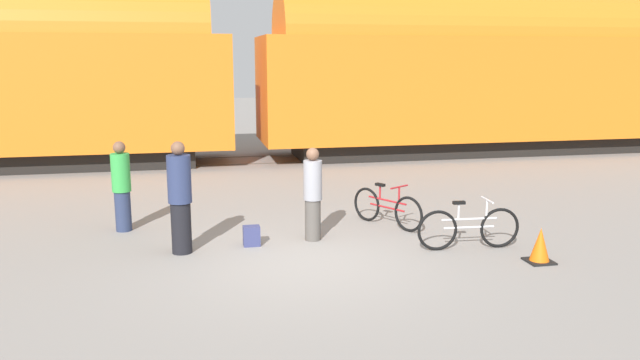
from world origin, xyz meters
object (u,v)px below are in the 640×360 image
(backpack, at_px, (252,236))
(traffic_cone, at_px, (540,246))
(bicycle_maroon, at_px, (387,208))
(person_in_navy, at_px, (180,198))
(bicycle_silver, at_px, (469,228))
(freight_train, at_px, (245,71))
(person_in_grey, at_px, (313,194))
(person_in_green, at_px, (122,186))

(backpack, relative_size, traffic_cone, 0.62)
(bicycle_maroon, relative_size, traffic_cone, 2.71)
(person_in_navy, height_order, traffic_cone, person_in_navy)
(bicycle_silver, height_order, backpack, bicycle_silver)
(bicycle_silver, distance_m, traffic_cone, 1.17)
(freight_train, relative_size, bicycle_maroon, 19.16)
(person_in_grey, bearing_deg, person_in_green, 15.47)
(bicycle_maroon, height_order, person_in_green, person_in_green)
(bicycle_maroon, xyz_separation_m, person_in_navy, (-3.76, -0.88, 0.56))
(bicycle_maroon, xyz_separation_m, person_in_grey, (-1.54, -0.60, 0.47))
(person_in_grey, bearing_deg, bicycle_maroon, -121.50)
(bicycle_silver, bearing_deg, traffic_cone, -47.47)
(person_in_green, distance_m, person_in_grey, 3.52)
(person_in_green, height_order, backpack, person_in_green)
(person_in_grey, bearing_deg, backpack, 43.42)
(freight_train, relative_size, backpack, 83.95)
(bicycle_maroon, height_order, person_in_navy, person_in_navy)
(bicycle_maroon, xyz_separation_m, person_in_green, (-4.82, 0.69, 0.48))
(person_in_green, relative_size, backpack, 4.86)
(person_in_navy, bearing_deg, bicycle_silver, 50.53)
(person_in_grey, bearing_deg, traffic_cone, -173.62)
(traffic_cone, bearing_deg, person_in_navy, 163.27)
(freight_train, distance_m, traffic_cone, 11.50)
(bicycle_silver, relative_size, person_in_green, 1.06)
(bicycle_silver, bearing_deg, bicycle_maroon, 118.05)
(freight_train, bearing_deg, person_in_grey, -87.88)
(backpack, height_order, traffic_cone, traffic_cone)
(bicycle_maroon, bearing_deg, bicycle_silver, -61.95)
(bicycle_maroon, distance_m, traffic_cone, 3.01)
(freight_train, bearing_deg, person_in_navy, -101.87)
(bicycle_silver, height_order, person_in_navy, person_in_navy)
(backpack, bearing_deg, traffic_cone, -22.61)
(freight_train, distance_m, bicycle_maroon, 8.70)
(freight_train, distance_m, bicycle_silver, 10.45)
(person_in_green, relative_size, person_in_grey, 1.02)
(freight_train, height_order, traffic_cone, freight_train)
(bicycle_silver, bearing_deg, person_in_green, 157.65)
(freight_train, bearing_deg, bicycle_maroon, -77.12)
(bicycle_silver, relative_size, backpack, 5.16)
(person_in_green, relative_size, traffic_cone, 3.00)
(bicycle_silver, relative_size, person_in_grey, 1.08)
(person_in_green, bearing_deg, person_in_grey, 32.47)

